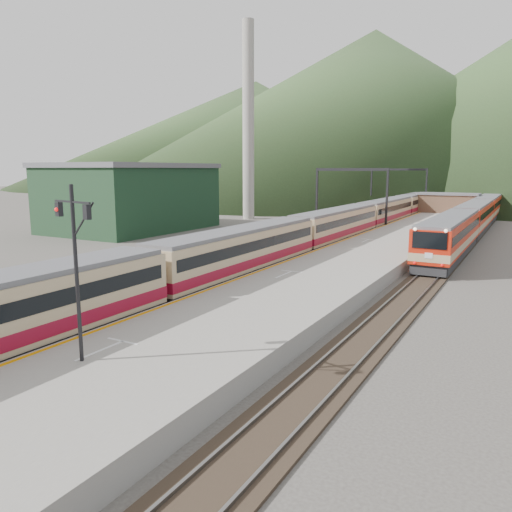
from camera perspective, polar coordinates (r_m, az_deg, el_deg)
The scene contains 17 objects.
track_main at distance 50.77m, azimuth 8.27°, elevation 0.99°, with size 2.60×200.00×0.23m.
track_far at distance 52.73m, azimuth 3.19°, elevation 1.41°, with size 2.60×200.00×0.23m.
track_second at distance 47.96m, azimuth 21.20°, elevation -0.10°, with size 2.60×200.00×0.23m.
platform at distance 47.11m, azimuth 13.78°, elevation 0.65°, with size 8.00×100.00×1.00m, color gray.
gantry_near at distance 65.30m, azimuth 10.80°, elevation 7.74°, with size 9.55×0.25×8.00m.
gantry_far at distance 89.35m, azimuth 15.95°, elevation 8.07°, with size 9.55×0.25×8.00m.
warehouse at distance 67.10m, azimuth -14.04°, elevation 6.59°, with size 14.50×20.50×8.60m.
smokestack at distance 79.90m, azimuth -0.88°, elevation 15.03°, with size 1.80×1.80×30.00m, color #9E998E.
station_shed at distance 85.94m, azimuth 21.05°, elevation 5.72°, with size 9.40×4.40×3.10m.
hill_a at distance 206.41m, azimuth 13.23°, elevation 15.79°, with size 180.00×180.00×60.00m, color #304625.
hill_d at distance 283.44m, azimuth -0.01°, elevation 13.86°, with size 200.00×200.00×55.00m, color #304625.
main_train at distance 52.66m, azimuth 9.22°, elevation 3.35°, with size 2.81×96.63×3.44m.
second_train at distance 67.05m, azimuth 23.71°, elevation 4.07°, with size 2.91×59.63×3.55m.
signal_mast at distance 18.45m, azimuth -19.95°, elevation 0.12°, with size 2.17×0.56×6.32m.
short_signal_a at distance 25.92m, azimuth -22.62°, elevation -5.09°, with size 0.26×0.22×2.27m.
short_signal_b at distance 40.58m, azimuth -2.73°, elevation 0.86°, with size 0.26×0.22×2.27m.
short_signal_c at distance 36.75m, azimuth -13.92°, elevation -0.37°, with size 0.25×0.20×2.27m.
Camera 1 is at (17.81, -6.90, 7.82)m, focal length 35.00 mm.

